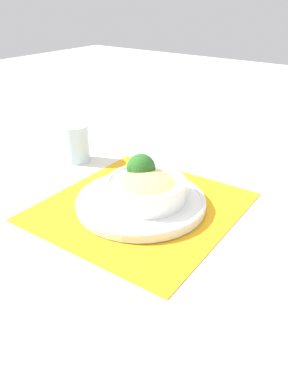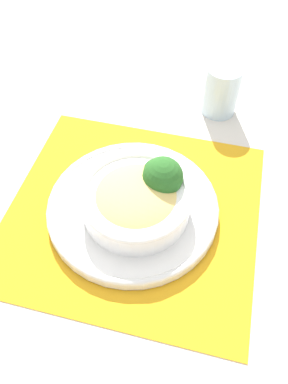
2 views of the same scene
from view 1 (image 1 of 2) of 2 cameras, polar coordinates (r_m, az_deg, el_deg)
name	(u,v)px [view 1 (image 1 of 2)]	position (r m, az deg, el deg)	size (l,w,h in m)	color
ground_plane	(141,207)	(0.85, -0.46, -2.28)	(4.00, 4.00, 0.00)	beige
placemat	(141,206)	(0.84, -0.47, -2.17)	(0.44, 0.41, 0.00)	orange
plate	(141,201)	(0.84, -0.47, -1.39)	(0.29, 0.29, 0.02)	white
bowl	(146,187)	(0.82, 0.36, 0.70)	(0.18, 0.18, 0.06)	white
broccoli_floret	(141,169)	(0.86, -0.50, 3.59)	(0.07, 0.07, 0.09)	#84AD5B
carrot_slice_near	(119,198)	(0.84, -3.88, -0.88)	(0.05, 0.05, 0.01)	orange
carrot_slice_middle	(119,201)	(0.82, -3.80, -1.35)	(0.05, 0.05, 0.01)	orange
water_glass	(76,145)	(1.08, -10.27, 7.03)	(0.07, 0.07, 0.10)	silver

